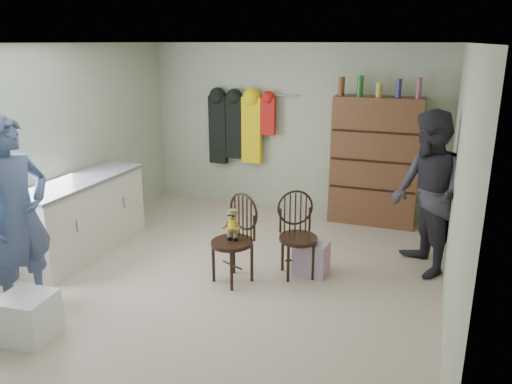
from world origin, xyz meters
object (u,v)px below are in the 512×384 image
at_px(counter, 81,216).
at_px(chair_far, 297,231).
at_px(chair_front, 235,233).
at_px(dresser, 375,161).

relative_size(counter, chair_far, 1.97).
xyz_separation_m(counter, chair_front, (2.06, -0.06, 0.08)).
relative_size(counter, dresser, 0.89).
bearing_deg(chair_front, counter, -156.99).
height_order(chair_far, dresser, dresser).
bearing_deg(counter, chair_front, -1.67).
xyz_separation_m(chair_far, dresser, (0.56, 1.97, 0.40)).
distance_m(counter, chair_far, 2.66).
bearing_deg(counter, dresser, 35.69).
bearing_deg(dresser, chair_front, -115.78).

